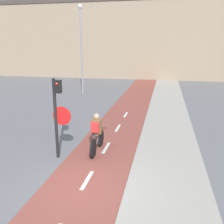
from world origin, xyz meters
The scene contains 7 objects.
ground_plane centered at (0.00, 0.00, 0.00)m, with size 120.00×120.00×0.00m, color slate.
bike_lane centered at (0.00, 0.00, 0.01)m, with size 2.40×60.00×0.02m.
sidewalk_strip centered at (2.40, 0.00, 0.03)m, with size 2.40×60.00×0.05m.
building_row_background centered at (0.00, 26.16, 4.65)m, with size 60.00×5.20×9.28m.
traffic_light_pole centered at (-1.45, 1.86, 1.79)m, with size 0.67×0.26×2.88m.
street_lamp_far centered at (-4.53, 13.67, 4.27)m, with size 0.36×0.36×7.02m.
cyclist_near centered at (-0.26, 2.56, 0.72)m, with size 0.46×1.82×1.54m.
Camera 1 is at (2.13, -5.93, 3.96)m, focal length 40.00 mm.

